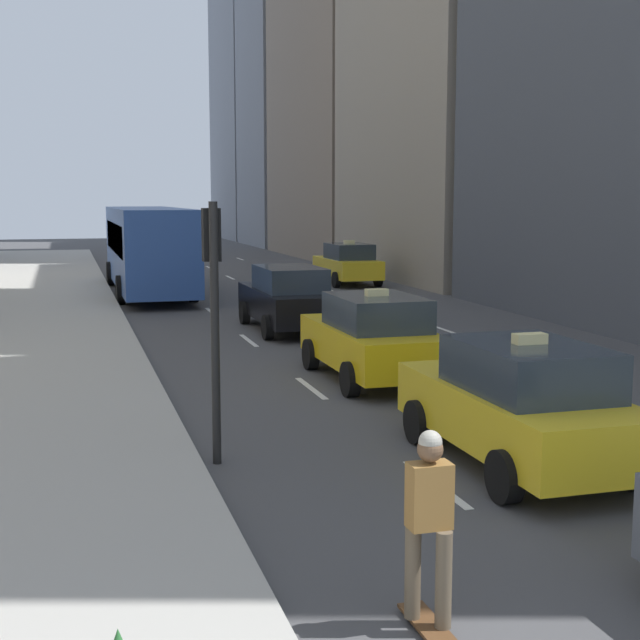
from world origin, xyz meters
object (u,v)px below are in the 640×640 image
Objects in this scene: taxi_third at (373,337)px; city_bus at (148,247)px; taxi_lead at (348,264)px; traffic_light_pole at (213,290)px; skateboarder at (429,521)px; taxi_second at (520,403)px; sedan_black_near at (288,298)px.

taxi_third is 17.99m from city_bus.
traffic_light_pole reaches higher than taxi_lead.
city_bus is 22.42m from traffic_light_pole.
skateboarder is 5.61m from traffic_light_pole.
taxi_lead is 2.52× the size of skateboarder.
taxi_second is (-5.60, -25.07, 0.00)m from taxi_lead.
taxi_third is (-5.60, -19.06, 0.00)m from taxi_lead.
sedan_black_near is 1.37× the size of traffic_light_pole.
city_bus is at bearing 89.56° from skateboarder.
sedan_black_near is 11.12m from city_bus.
taxi_lead is at bearing 73.46° from skateboarder.
traffic_light_pole is at bearing -108.71° from sedan_black_near.
sedan_black_near is (-5.60, -12.04, 0.03)m from taxi_lead.
taxi_third is (0.00, 6.00, 0.00)m from taxi_second.
taxi_third is 10.42m from skateboarder.
taxi_lead is at bearing 65.05° from sedan_black_near.
taxi_second is 13.03m from sedan_black_near.
skateboarder is at bearing -127.32° from taxi_second.
taxi_third is 2.52× the size of skateboarder.
sedan_black_near is (-0.00, 13.03, 0.03)m from taxi_second.
city_bus is (-2.81, 23.75, 0.91)m from taxi_second.
skateboarder is (-0.21, -27.72, -0.82)m from city_bus.
traffic_light_pole is at bearing -111.95° from taxi_lead.
city_bus is 6.65× the size of skateboarder.
taxi_second is at bearing -90.00° from sedan_black_near.
sedan_black_near is at bearing 79.91° from skateboarder.
city_bus is (-8.41, -1.32, 0.91)m from taxi_lead.
skateboarder is (-3.03, -17.00, 0.06)m from sedan_black_near.
taxi_second is 6.00m from taxi_third.
taxi_lead is 8.56m from city_bus.
taxi_second is 2.52× the size of skateboarder.
sedan_black_near reaches higher than skateboarder.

